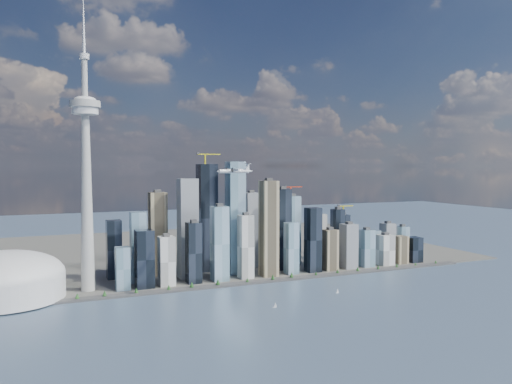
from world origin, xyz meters
name	(u,v)px	position (x,y,z in m)	size (l,w,h in m)	color
ground	(306,319)	(0.00, 0.00, 0.00)	(4000.00, 4000.00, 0.00)	#364B5F
seawall	(246,283)	(0.00, 250.00, 2.00)	(1100.00, 22.00, 4.00)	#383838
land	(187,249)	(0.00, 700.00, 1.50)	(1400.00, 900.00, 3.00)	#4C4C47
shoreline_trees	(246,280)	(0.00, 250.00, 8.78)	(960.53, 7.20, 8.80)	#3F2D1E
skyscraper_cluster	(256,236)	(59.62, 336.82, 83.03)	(736.00, 142.00, 266.94)	black
needle_tower	(86,168)	(-300.00, 310.00, 235.84)	(56.00, 56.00, 550.50)	#ACADA7
dome_stadium	(5,279)	(-440.00, 300.00, 39.44)	(200.00, 200.00, 86.00)	silver
airplane	(235,171)	(-58.06, 160.31, 231.29)	(70.86, 62.70, 17.27)	silver
sailboat_west	(275,306)	(-17.43, 75.38, 3.14)	(7.06, 3.18, 9.78)	silver
sailboat_east	(337,291)	(132.39, 116.56, 2.94)	(6.63, 2.33, 9.17)	silver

